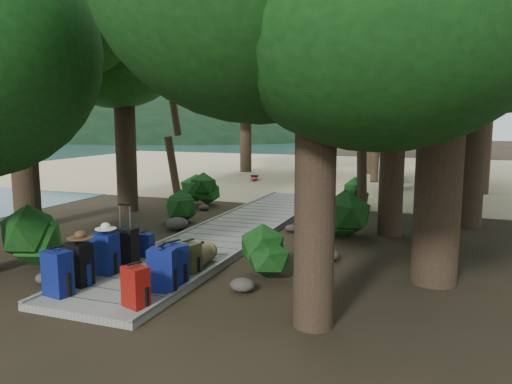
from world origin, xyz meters
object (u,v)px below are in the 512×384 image
at_px(suitcase_on_boardwalk, 126,246).
at_px(sun_lounger, 400,182).
at_px(backpack_left_c, 105,251).
at_px(backpack_right_b, 163,267).
at_px(backpack_left_a, 57,271).
at_px(backpack_left_b, 78,262).
at_px(backpack_left_d, 145,244).
at_px(backpack_right_a, 135,285).
at_px(kayak, 254,177).
at_px(lone_suitcase_on_sand, 316,185).
at_px(backpack_right_d, 189,255).
at_px(backpack_right_c, 174,261).
at_px(duffel_right_khaki, 200,255).

bearing_deg(suitcase_on_boardwalk, sun_lounger, 78.42).
height_order(backpack_left_c, backpack_right_b, backpack_left_c).
xyz_separation_m(backpack_left_a, backpack_left_b, (-0.04, 0.52, -0.00)).
distance_m(backpack_right_b, suitcase_on_boardwalk, 1.79).
height_order(backpack_left_d, backpack_right_a, backpack_right_a).
bearing_deg(kayak, backpack_left_a, -92.94).
distance_m(backpack_left_a, suitcase_on_boardwalk, 1.81).
height_order(backpack_left_d, lone_suitcase_on_sand, lone_suitcase_on_sand).
bearing_deg(backpack_right_b, backpack_left_c, 152.96).
relative_size(backpack_right_a, suitcase_on_boardwalk, 0.96).
relative_size(backpack_left_d, backpack_right_d, 0.89).
height_order(backpack_left_b, backpack_right_a, backpack_left_b).
bearing_deg(backpack_right_d, backpack_left_b, -119.45).
xyz_separation_m(backpack_left_c, backpack_right_d, (1.34, 0.62, -0.11)).
relative_size(backpack_right_d, lone_suitcase_on_sand, 0.86).
xyz_separation_m(backpack_left_b, kayak, (-2.53, 14.93, -0.34)).
distance_m(backpack_left_a, backpack_right_d, 2.24).
xyz_separation_m(backpack_right_a, lone_suitcase_on_sand, (-0.31, 12.36, -0.10)).
bearing_deg(backpack_right_b, kayak, 95.46).
bearing_deg(suitcase_on_boardwalk, kayak, 106.23).
bearing_deg(backpack_right_d, backpack_left_a, -108.91).
height_order(backpack_left_c, backpack_right_c, backpack_left_c).
height_order(backpack_right_a, lone_suitcase_on_sand, backpack_right_a).
bearing_deg(duffel_right_khaki, backpack_right_d, -95.76).
height_order(backpack_right_a, backpack_right_b, backpack_right_b).
xyz_separation_m(backpack_right_c, sun_lounger, (2.59, 13.49, -0.18)).
xyz_separation_m(backpack_left_a, kayak, (-2.57, 15.45, -0.35)).
xyz_separation_m(backpack_right_b, sun_lounger, (2.54, 13.93, -0.21)).
xyz_separation_m(backpack_right_c, lone_suitcase_on_sand, (-0.28, 11.19, -0.12)).
relative_size(backpack_left_c, backpack_right_a, 1.20).
height_order(backpack_left_a, backpack_right_c, backpack_left_a).
height_order(backpack_left_c, kayak, backpack_left_c).
distance_m(backpack_right_d, kayak, 14.18).
height_order(duffel_right_khaki, lone_suitcase_on_sand, lone_suitcase_on_sand).
height_order(backpack_left_c, duffel_right_khaki, backpack_left_c).
bearing_deg(backpack_right_a, backpack_left_a, -158.53).
relative_size(backpack_left_a, backpack_right_d, 1.35).
xyz_separation_m(backpack_left_d, suitcase_on_boardwalk, (-0.04, -0.57, 0.09)).
height_order(backpack_right_a, suitcase_on_boardwalk, suitcase_on_boardwalk).
bearing_deg(kayak, suitcase_on_boardwalk, -91.78).
height_order(backpack_right_b, kayak, backpack_right_b).
bearing_deg(backpack_right_c, backpack_right_b, -64.48).
distance_m(backpack_right_a, lone_suitcase_on_sand, 12.36).
bearing_deg(sun_lounger, backpack_left_b, -82.01).
relative_size(backpack_left_c, backpack_right_c, 1.11).
distance_m(backpack_left_b, sun_lounger, 14.71).
distance_m(lone_suitcase_on_sand, kayak, 4.79).
bearing_deg(kayak, backpack_left_c, -92.25).
bearing_deg(backpack_left_b, backpack_right_a, -10.06).
bearing_deg(lone_suitcase_on_sand, backpack_right_c, -80.95).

